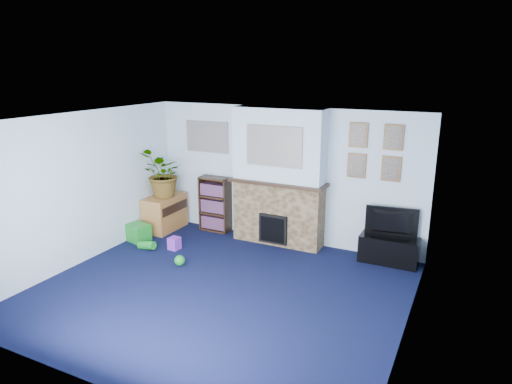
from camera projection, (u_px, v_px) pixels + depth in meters
The scene contains 26 objects.
floor at pixel (220, 291), 6.45m from camera, with size 5.00×4.50×0.01m, color black.
ceiling at pixel (216, 120), 5.80m from camera, with size 5.00×4.50×0.01m, color white.
wall_back at pixel (283, 175), 8.07m from camera, with size 5.00×0.04×2.40m, color silver.
wall_front at pixel (92, 277), 4.18m from camera, with size 5.00×0.04×2.40m, color silver.
wall_left at pixel (82, 189), 7.19m from camera, with size 0.04×4.50×2.40m, color silver.
wall_right at pixel (412, 240), 5.06m from camera, with size 0.04×4.50×2.40m, color silver.
chimney_breast at pixel (279, 178), 7.90m from camera, with size 1.72×0.50×2.40m.
collage_main at pixel (274, 146), 7.56m from camera, with size 1.00×0.03×0.68m, color gray.
collage_left at pixel (207, 137), 8.56m from camera, with size 0.90×0.03×0.58m, color gray.
portrait_tl at pixel (358, 135), 7.29m from camera, with size 0.30×0.03×0.40m, color brown.
portrait_tr at pixel (394, 137), 7.05m from camera, with size 0.30×0.03×0.40m, color brown.
portrait_bl at pixel (357, 166), 7.42m from camera, with size 0.30×0.03×0.40m, color brown.
portrait_br at pixel (391, 169), 7.19m from camera, with size 0.30×0.03×0.40m, color brown.
tv_stand at pixel (389, 249), 7.31m from camera, with size 0.92×0.39×0.44m, color black.
television at pixel (391, 223), 7.21m from camera, with size 0.82×0.11×0.47m, color black.
bookshelf at pixel (215, 205), 8.70m from camera, with size 0.58×0.28×1.05m.
sideboard at pixel (165, 212), 8.79m from camera, with size 0.47×0.85×0.66m, color #AF7138.
potted_plant at pixel (163, 174), 8.52m from camera, with size 0.82×0.71×0.91m, color #26661E.
mantel_clock at pixel (274, 177), 7.88m from camera, with size 0.09×0.06×0.13m, color gold.
mantel_candle at pixel (294, 178), 7.71m from camera, with size 0.06×0.06×0.18m, color #B2BFC6.
mantel_teddy at pixel (250, 174), 8.08m from camera, with size 0.12×0.12×0.12m, color gray.
mantel_can at pixel (316, 182), 7.56m from camera, with size 0.06×0.06×0.13m, color purple.
green_crate at pixel (138, 233), 8.25m from camera, with size 0.39×0.31×0.31m, color #198C26.
toy_ball at pixel (180, 260), 7.23m from camera, with size 0.17×0.17×0.17m, color #198C26.
toy_block at pixel (174, 243), 7.87m from camera, with size 0.18×0.18×0.21m, color purple.
toy_tube at pixel (147, 245), 7.89m from camera, with size 0.15×0.15×0.31m, color #198C26.
Camera 1 is at (3.03, -5.01, 3.07)m, focal length 32.00 mm.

